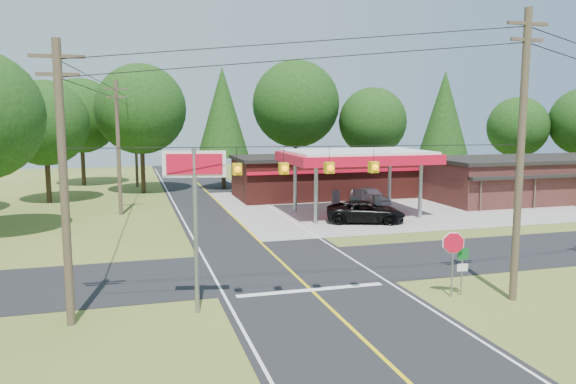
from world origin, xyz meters
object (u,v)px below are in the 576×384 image
object	(u,v)px
suv_car	(366,212)
sedan_car	(370,196)
gas_canopy	(356,159)
big_stop_sign	(195,193)
octagonal_stop_sign	(453,248)

from	to	relation	value
suv_car	sedan_car	bearing A→B (deg)	-7.57
gas_canopy	suv_car	size ratio (longest dim) A/B	1.95
sedan_car	big_stop_sign	bearing A→B (deg)	-134.30
suv_car	big_stop_sign	bearing A→B (deg)	157.03
sedan_car	gas_canopy	bearing A→B (deg)	-133.48
gas_canopy	octagonal_stop_sign	world-z (taller)	gas_canopy
gas_canopy	octagonal_stop_sign	xyz separation A→B (m)	(-3.70, -19.01, -2.19)
suv_car	big_stop_sign	xyz separation A→B (m)	(-13.50, -15.01, 3.83)
gas_canopy	octagonal_stop_sign	size ratio (longest dim) A/B	3.85
big_stop_sign	gas_canopy	bearing A→B (deg)	52.14
suv_car	sedan_car	distance (m)	7.83
suv_car	octagonal_stop_sign	xyz separation A→B (m)	(-3.20, -16.01, 1.32)
sedan_car	octagonal_stop_sign	bearing A→B (deg)	-112.86
sedan_car	big_stop_sign	size ratio (longest dim) A/B	0.71
suv_car	sedan_car	world-z (taller)	suv_car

